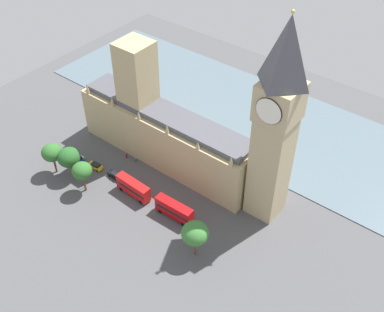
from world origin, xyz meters
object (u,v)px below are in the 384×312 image
at_px(plane_tree_opposite_hall, 69,157).
at_px(plane_tree_slot_10, 195,233).
at_px(double_decker_bus_under_trees, 133,188).
at_px(plane_tree_by_river_gate, 82,171).
at_px(car_blue_far_end, 78,158).
at_px(car_yellow_cab_corner, 95,166).
at_px(pedestrian_leading, 127,155).
at_px(pedestrian_trailing, 135,160).
at_px(parliament_building, 161,129).
at_px(car_black_near_tower, 115,175).
at_px(double_decker_bus_midblock, 174,210).
at_px(clock_tower, 276,123).
at_px(street_lamp_slot_11, 83,176).
at_px(plane_tree_kerbside, 52,153).

bearing_deg(plane_tree_opposite_hall, plane_tree_slot_10, 89.83).
xyz_separation_m(double_decker_bus_under_trees, plane_tree_by_river_gate, (6.74, -11.40, 4.39)).
bearing_deg(car_blue_far_end, double_decker_bus_under_trees, -87.28).
height_order(car_yellow_cab_corner, plane_tree_opposite_hall, plane_tree_opposite_hall).
distance_m(pedestrian_leading, pedestrian_trailing, 3.34).
xyz_separation_m(parliament_building, pedestrian_leading, (7.14, -7.63, -9.02)).
distance_m(parliament_building, car_black_near_tower, 18.03).
bearing_deg(double_decker_bus_midblock, car_yellow_cab_corner, 87.67).
relative_size(clock_tower, plane_tree_opposite_hall, 5.74).
bearing_deg(car_yellow_cab_corner, car_black_near_tower, -87.15).
height_order(pedestrian_leading, pedestrian_trailing, pedestrian_leading).
relative_size(car_yellow_cab_corner, double_decker_bus_midblock, 0.44).
bearing_deg(double_decker_bus_under_trees, clock_tower, 122.05).
relative_size(car_yellow_cab_corner, plane_tree_by_river_gate, 0.50).
bearing_deg(clock_tower, double_decker_bus_midblock, -44.77).
bearing_deg(plane_tree_slot_10, car_yellow_cab_corner, -98.61).
distance_m(car_yellow_cab_corner, car_black_near_tower, 7.15).
distance_m(double_decker_bus_under_trees, plane_tree_opposite_hall, 19.59).
height_order(parliament_building, plane_tree_by_river_gate, parliament_building).
distance_m(parliament_building, street_lamp_slot_11, 24.89).
bearing_deg(clock_tower, pedestrian_trailing, -79.10).
bearing_deg(double_decker_bus_midblock, car_blue_far_end, 89.18).
xyz_separation_m(double_decker_bus_midblock, pedestrian_trailing, (-9.04, -22.08, -1.91)).
distance_m(double_decker_bus_under_trees, double_decker_bus_midblock, 13.43).
xyz_separation_m(car_blue_far_end, plane_tree_by_river_gate, (6.72, 10.74, 6.14)).
xyz_separation_m(plane_tree_opposite_hall, street_lamp_slot_11, (1.11, 6.19, -2.46)).
xyz_separation_m(parliament_building, plane_tree_opposite_hall, (21.82, -14.12, -3.13)).
distance_m(car_yellow_cab_corner, plane_tree_kerbside, 12.44).
xyz_separation_m(pedestrian_leading, street_lamp_slot_11, (15.79, -0.30, 3.43)).
xyz_separation_m(clock_tower, plane_tree_opposite_hall, (22.19, -48.21, -21.06)).
height_order(clock_tower, double_decker_bus_under_trees, clock_tower).
height_order(car_blue_far_end, pedestrian_leading, car_blue_far_end).
xyz_separation_m(clock_tower, plane_tree_by_river_gate, (23.83, -41.11, -20.68)).
xyz_separation_m(pedestrian_trailing, street_lamp_slot_11, (15.91, -3.64, 3.47)).
distance_m(double_decker_bus_midblock, pedestrian_leading, 27.00).
distance_m(clock_tower, plane_tree_by_river_gate, 51.83).
relative_size(car_yellow_cab_corner, pedestrian_trailing, 2.86).
bearing_deg(plane_tree_opposite_hall, pedestrian_trailing, 146.43).
distance_m(car_blue_far_end, car_black_near_tower, 13.65).
xyz_separation_m(car_yellow_cab_corner, double_decker_bus_midblock, (0.21, 29.11, 1.75)).
height_order(pedestrian_leading, plane_tree_by_river_gate, plane_tree_by_river_gate).
bearing_deg(plane_tree_by_river_gate, double_decker_bus_under_trees, 120.59).
bearing_deg(car_black_near_tower, plane_tree_by_river_gate, 164.18).
height_order(pedestrian_trailing, plane_tree_slot_10, plane_tree_slot_10).
xyz_separation_m(plane_tree_opposite_hall, plane_tree_kerbside, (1.78, -4.77, 0.35)).
height_order(plane_tree_by_river_gate, street_lamp_slot_11, plane_tree_by_river_gate).
distance_m(double_decker_bus_midblock, plane_tree_opposite_hall, 32.67).
height_order(parliament_building, double_decker_bus_under_trees, parliament_building).
bearing_deg(double_decker_bus_midblock, plane_tree_slot_10, -119.72).
distance_m(double_decker_bus_under_trees, street_lamp_slot_11, 13.86).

